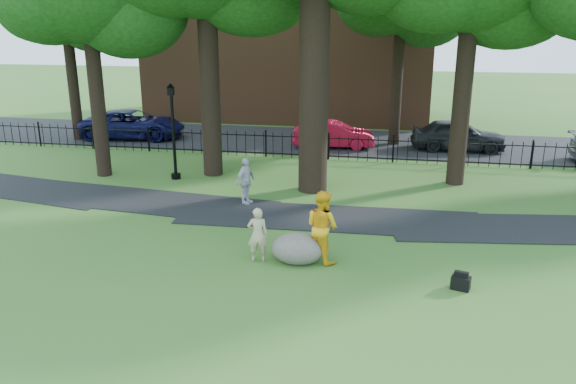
% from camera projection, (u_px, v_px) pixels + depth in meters
% --- Properties ---
extents(ground, '(120.00, 120.00, 0.00)m').
position_uv_depth(ground, '(275.00, 264.00, 15.20)').
color(ground, '#306122').
rests_on(ground, ground).
extents(footpath, '(36.07, 3.85, 0.03)m').
position_uv_depth(footpath, '(328.00, 218.00, 18.68)').
color(footpath, black).
rests_on(footpath, ground).
extents(street, '(80.00, 7.00, 0.02)m').
position_uv_depth(street, '(337.00, 142.00, 30.20)').
color(street, black).
rests_on(street, ground).
extents(iron_fence, '(44.00, 0.04, 1.20)m').
position_uv_depth(iron_fence, '(328.00, 147.00, 26.27)').
color(iron_fence, black).
rests_on(iron_fence, ground).
extents(brick_building, '(18.00, 8.00, 12.00)m').
position_uv_depth(brick_building, '(291.00, 24.00, 36.64)').
color(brick_building, brown).
rests_on(brick_building, ground).
extents(woman, '(0.62, 0.47, 1.53)m').
position_uv_depth(woman, '(258.00, 235.00, 15.21)').
color(woman, tan).
rests_on(woman, ground).
extents(man, '(1.23, 1.18, 2.00)m').
position_uv_depth(man, '(322.00, 226.00, 15.16)').
color(man, '#FCAF15').
rests_on(man, ground).
extents(pedestrian, '(0.75, 1.07, 1.68)m').
position_uv_depth(pedestrian, '(246.00, 181.00, 19.90)').
color(pedestrian, silver).
rests_on(pedestrian, ground).
extents(boulder, '(1.78, 1.60, 0.85)m').
position_uv_depth(boulder, '(298.00, 247.00, 15.27)').
color(boulder, '#5E584E').
rests_on(boulder, ground).
extents(lamppost, '(0.39, 0.39, 3.92)m').
position_uv_depth(lamppost, '(173.00, 133.00, 22.74)').
color(lamppost, black).
rests_on(lamppost, ground).
extents(backpack, '(0.51, 0.40, 0.34)m').
position_uv_depth(backpack, '(461.00, 283.00, 13.76)').
color(backpack, black).
rests_on(backpack, ground).
extents(red_bag, '(0.36, 0.28, 0.22)m').
position_uv_depth(red_bag, '(309.00, 250.00, 15.90)').
color(red_bag, maroon).
rests_on(red_bag, ground).
extents(red_sedan, '(4.24, 1.83, 1.36)m').
position_uv_depth(red_sedan, '(334.00, 135.00, 28.67)').
color(red_sedan, '#B20D2A').
rests_on(red_sedan, ground).
extents(navy_van, '(5.84, 3.22, 1.55)m').
position_uv_depth(navy_van, '(133.00, 124.00, 30.90)').
color(navy_van, '#0C0E3D').
rests_on(navy_van, ground).
extents(grey_car, '(4.67, 2.00, 1.57)m').
position_uv_depth(grey_car, '(458.00, 135.00, 28.08)').
color(grey_car, black).
rests_on(grey_car, ground).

